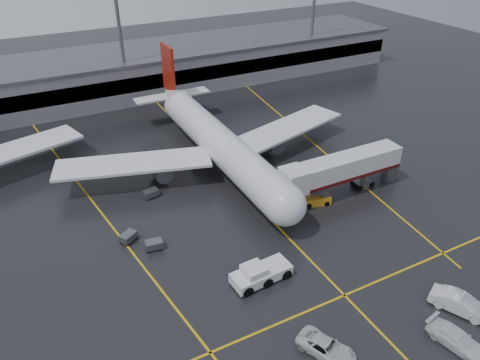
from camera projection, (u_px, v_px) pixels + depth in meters
ground at (246, 194)px, 64.66m from camera, size 220.00×220.00×0.00m
apron_line_centre at (246, 194)px, 64.65m from camera, size 0.25×90.00×0.02m
apron_line_stop at (344, 295)px, 47.99m from camera, size 60.00×0.25×0.02m
apron_line_left at (88, 196)px, 64.34m from camera, size 9.99×69.35×0.02m
apron_line_right at (310, 140)px, 79.33m from camera, size 7.57×69.64×0.02m
terminal at (142, 70)px, 98.71m from camera, size 122.00×19.00×8.60m
light_mast_mid at (120, 31)px, 86.96m from camera, size 3.00×1.20×25.45m
light_mast_right at (314, 9)px, 104.71m from camera, size 3.00×1.20×25.45m
main_airliner at (216, 140)px, 69.81m from camera, size 48.80×45.60×14.10m
jet_bridge at (343, 170)px, 62.75m from camera, size 19.90×3.40×6.05m
pushback_tractor at (260, 274)px, 49.40m from camera, size 6.86×3.27×2.39m
belt_loader at (316, 200)px, 62.29m from camera, size 4.14×2.65×2.44m
service_van_a at (326, 348)px, 41.41m from camera, size 4.58×6.12×1.54m
service_van_b at (457, 339)px, 42.16m from camera, size 3.39×6.02×1.65m
service_van_c at (460, 304)px, 45.71m from camera, size 4.45×6.18×1.94m
baggage_cart_a at (154, 245)px, 54.16m from camera, size 2.15×1.55×1.12m
baggage_cart_b at (128, 237)px, 55.42m from camera, size 2.39×2.17×1.12m
baggage_cart_c at (151, 193)px, 63.77m from camera, size 2.21×1.66×1.12m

